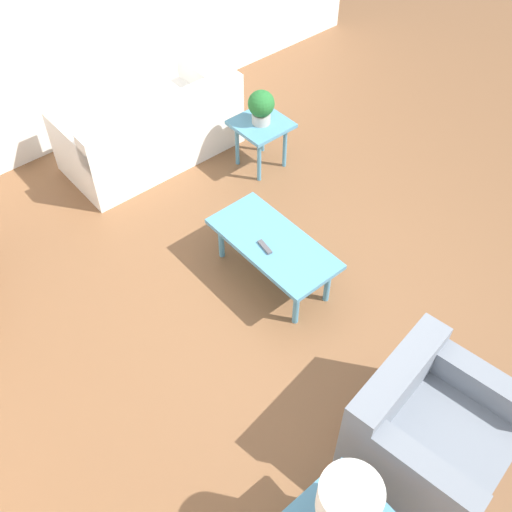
# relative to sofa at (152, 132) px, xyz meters

# --- Properties ---
(ground_plane) EXTENTS (14.00, 14.00, 0.00)m
(ground_plane) POSITION_rel_sofa_xyz_m (-2.23, 0.12, -0.31)
(ground_plane) COLOR brown
(wall_right) EXTENTS (0.12, 7.20, 2.70)m
(wall_right) POSITION_rel_sofa_xyz_m (0.83, 0.12, 1.04)
(wall_right) COLOR white
(wall_right) RESTS_ON ground_plane
(sofa) EXTENTS (0.87, 1.75, 0.79)m
(sofa) POSITION_rel_sofa_xyz_m (0.00, 0.00, 0.00)
(sofa) COLOR white
(sofa) RESTS_ON ground_plane
(armchair) EXTENTS (1.00, 1.03, 0.76)m
(armchair) POSITION_rel_sofa_xyz_m (-3.83, 0.44, -0.00)
(armchair) COLOR slate
(armchair) RESTS_ON ground_plane
(coffee_table) EXTENTS (1.12, 0.53, 0.43)m
(coffee_table) POSITION_rel_sofa_xyz_m (-2.01, 0.17, 0.07)
(coffee_table) COLOR teal
(coffee_table) RESTS_ON ground_plane
(side_table_plant) EXTENTS (0.50, 0.50, 0.51)m
(side_table_plant) POSITION_rel_sofa_xyz_m (-0.81, -0.74, 0.12)
(side_table_plant) COLOR teal
(side_table_plant) RESTS_ON ground_plane
(potted_plant) EXTENTS (0.25, 0.25, 0.34)m
(potted_plant) POSITION_rel_sofa_xyz_m (-0.81, -0.74, 0.39)
(potted_plant) COLOR #B2ADA3
(potted_plant) RESTS_ON side_table_plant
(table_lamp) EXTENTS (0.34, 0.34, 0.42)m
(table_lamp) POSITION_rel_sofa_xyz_m (-3.88, 1.33, 0.48)
(table_lamp) COLOR red
(table_lamp) RESTS_ON side_table_lamp
(remote_control) EXTENTS (0.16, 0.06, 0.02)m
(remote_control) POSITION_rel_sofa_xyz_m (-2.02, 0.27, 0.14)
(remote_control) COLOR #4C4C51
(remote_control) RESTS_ON coffee_table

